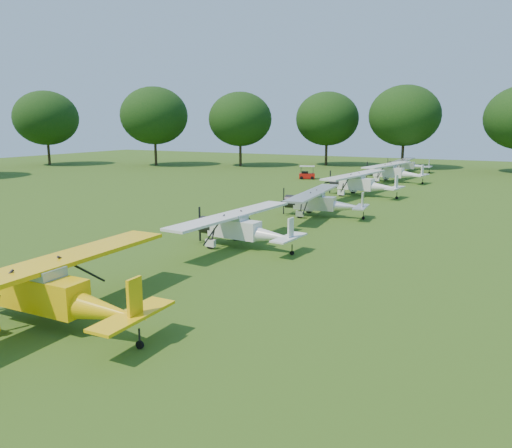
{
  "coord_description": "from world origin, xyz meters",
  "views": [
    {
      "loc": [
        14.09,
        -24.33,
        7.01
      ],
      "look_at": [
        1.27,
        0.21,
        1.4
      ],
      "focal_mm": 35.0,
      "sensor_mm": 36.0,
      "label": 1
    }
  ],
  "objects": [
    {
      "name": "aircraft_7",
      "position": [
        -0.05,
        50.29,
        1.15
      ],
      "size": [
        6.28,
        9.97,
        1.97
      ],
      "rotation": [
        0.0,
        0.0,
        -0.0
      ],
      "color": "silver",
      "rests_on": "ground"
    },
    {
      "name": "aircraft_4",
      "position": [
        1.12,
        11.15,
        1.21
      ],
      "size": [
        6.59,
        10.5,
        2.06
      ],
      "rotation": [
        0.0,
        0.0,
        0.09
      ],
      "color": "silver",
      "rests_on": "ground"
    },
    {
      "name": "aircraft_5",
      "position": [
        0.74,
        23.37,
        1.35
      ],
      "size": [
        7.42,
        11.78,
        2.31
      ],
      "rotation": [
        0.0,
        0.0,
        -0.13
      ],
      "color": "white",
      "rests_on": "ground"
    },
    {
      "name": "aircraft_3",
      "position": [
        0.45,
        -0.03,
        1.22
      ],
      "size": [
        6.66,
        10.62,
        2.09
      ],
      "rotation": [
        0.0,
        0.0,
        -0.08
      ],
      "color": "white",
      "rests_on": "ground"
    },
    {
      "name": "aircraft_2",
      "position": [
        0.29,
        -13.08,
        1.39
      ],
      "size": [
        7.57,
        12.03,
        2.38
      ],
      "rotation": [
        0.0,
        0.0,
        0.02
      ],
      "color": "yellow",
      "rests_on": "ground"
    },
    {
      "name": "ground",
      "position": [
        0.0,
        0.0,
        0.0
      ],
      "size": [
        160.0,
        160.0,
        0.0
      ],
      "primitive_type": "plane",
      "color": "#2C4A12",
      "rests_on": "ground"
    },
    {
      "name": "aircraft_6",
      "position": [
        0.88,
        36.68,
        1.36
      ],
      "size": [
        7.47,
        11.83,
        2.32
      ],
      "rotation": [
        0.0,
        0.0,
        -0.16
      ],
      "color": "white",
      "rests_on": "ground"
    },
    {
      "name": "tree_belt",
      "position": [
        3.57,
        0.16,
        8.03
      ],
      "size": [
        137.36,
        130.27,
        14.52
      ],
      "color": "black",
      "rests_on": "ground"
    },
    {
      "name": "golf_cart",
      "position": [
        -9.64,
        35.04,
        0.56
      ],
      "size": [
        2.23,
        1.78,
        1.67
      ],
      "rotation": [
        0.0,
        0.0,
        0.37
      ],
      "color": "red",
      "rests_on": "ground"
    }
  ]
}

